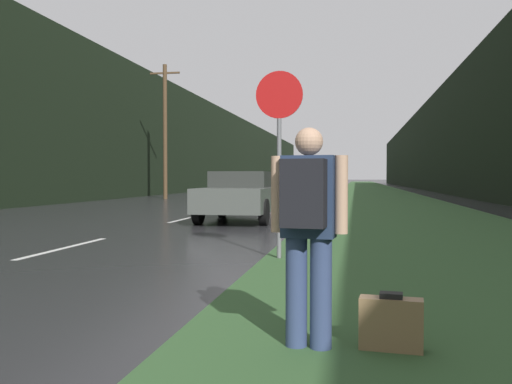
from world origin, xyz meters
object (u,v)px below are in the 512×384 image
Objects in this scene: suitcase at (391,325)px; car_passing_near at (241,195)px; car_passing_far at (294,187)px; delivery_truck at (307,173)px; stop_sign at (279,142)px; hitchhiker_with_backpack at (308,223)px.

car_passing_near reaches higher than suitcase.
delivery_truck is at bearing -85.69° from car_passing_far.
car_passing_near is at bearing -86.62° from delivery_truck.
delivery_truck is (-5.86, 70.50, 0.08)m from stop_sign.
car_passing_near is at bearing 106.51° from stop_sign.
stop_sign is 21.04m from car_passing_far.
car_passing_far is (-2.95, 25.28, -0.17)m from hitchhiker_with_backpack.
delivery_truck is (-3.74, 49.59, 1.13)m from car_passing_far.
suitcase is at bearing 98.02° from car_passing_far.
suitcase is 0.12× the size of car_passing_far.
car_passing_far is at bearing -90.00° from car_passing_near.
hitchhiker_with_backpack is 0.19× the size of delivery_truck.
suitcase is 0.05× the size of delivery_truck.
hitchhiker_with_backpack is at bearing -79.28° from stop_sign.
stop_sign reaches higher than hitchhiker_with_backpack.
hitchhiker_with_backpack is 3.53× the size of suitcase.
stop_sign reaches higher than suitcase.
stop_sign is 1.78× the size of hitchhiker_with_backpack.
suitcase is 12.00m from car_passing_near.
car_passing_far reaches higher than suitcase.
stop_sign is at bearing -85.25° from delivery_truck.
stop_sign reaches higher than car_passing_near.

